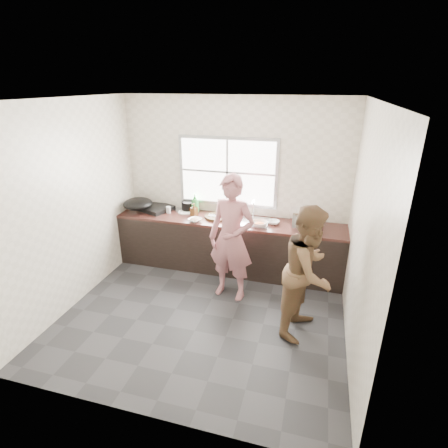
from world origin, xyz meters
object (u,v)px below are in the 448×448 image
(glass_jar, at_px, (168,210))
(person_side, at_px, (309,272))
(bottle_green, at_px, (195,203))
(pot_lid_left, at_px, (154,210))
(bowl_held, at_px, (274,222))
(woman, at_px, (231,242))
(cutting_board, at_px, (217,217))
(bottle_brown_tall, at_px, (194,210))
(pot_lid_right, at_px, (181,209))
(bowl_mince, at_px, (195,220))
(dish_rack, at_px, (304,219))
(plate_food, at_px, (185,212))
(bowl_crabs, at_px, (260,224))
(bottle_brown_short, at_px, (195,206))
(wok, at_px, (138,204))
(black_pot, at_px, (188,206))
(burner, at_px, (157,208))

(glass_jar, bearing_deg, person_side, -28.52)
(glass_jar, bearing_deg, bottle_green, 17.82)
(pot_lid_left, bearing_deg, bowl_held, -2.69)
(woman, height_order, pot_lid_left, woman)
(glass_jar, bearing_deg, cutting_board, -0.65)
(bottle_brown_tall, distance_m, pot_lid_right, 0.39)
(bowl_mince, xyz_separation_m, dish_rack, (1.64, 0.18, 0.12))
(bottle_brown_tall, distance_m, pot_lid_left, 0.77)
(bowl_held, relative_size, bottle_green, 0.67)
(person_side, relative_size, dish_rack, 4.26)
(bowl_mince, xyz_separation_m, plate_food, (-0.29, 0.33, -0.01))
(pot_lid_left, relative_size, pot_lid_right, 1.06)
(bowl_crabs, bearing_deg, bowl_held, 36.38)
(bottle_green, distance_m, pot_lid_right, 0.33)
(person_side, xyz_separation_m, bottle_brown_short, (-1.94, 1.46, 0.14))
(bottle_brown_tall, bearing_deg, pot_lid_left, 173.68)
(wok, bearing_deg, black_pot, 21.71)
(person_side, distance_m, bowl_crabs, 1.35)
(pot_lid_left, bearing_deg, pot_lid_right, 15.96)
(woman, bearing_deg, bottle_green, 143.06)
(woman, xyz_separation_m, burner, (-1.51, 0.85, 0.06))
(woman, distance_m, bottle_brown_short, 1.32)
(pot_lid_right, bearing_deg, bowl_crabs, -14.37)
(person_side, relative_size, bottle_brown_tall, 8.42)
(black_pot, relative_size, bottle_green, 0.66)
(plate_food, distance_m, pot_lid_right, 0.16)
(cutting_board, relative_size, pot_lid_right, 1.62)
(bowl_mince, xyz_separation_m, black_pot, (-0.28, 0.44, 0.05))
(woman, bearing_deg, glass_jar, 158.62)
(plate_food, xyz_separation_m, glass_jar, (-0.26, -0.09, 0.04))
(bowl_mince, distance_m, bottle_green, 0.43)
(wok, bearing_deg, glass_jar, 12.76)
(bottle_green, bearing_deg, bowl_mince, -71.09)
(bowl_crabs, distance_m, bottle_brown_tall, 1.11)
(bottle_brown_short, xyz_separation_m, pot_lid_left, (-0.69, -0.13, -0.08))
(cutting_board, bearing_deg, bowl_mince, -140.21)
(bowl_mince, relative_size, bowl_held, 0.88)
(burner, bearing_deg, bowl_crabs, -7.50)
(glass_jar, bearing_deg, wok, -167.24)
(bottle_brown_short, bearing_deg, black_pot, 180.00)
(person_side, bearing_deg, bowl_crabs, 52.56)
(dish_rack, bearing_deg, wok, 169.04)
(bottle_brown_tall, height_order, wok, wok)
(bowl_crabs, relative_size, burner, 0.44)
(bowl_mince, relative_size, pot_lid_right, 0.83)
(cutting_board, bearing_deg, person_side, -40.09)
(bottle_brown_short, bearing_deg, pot_lid_right, 180.00)
(bowl_mince, height_order, bowl_held, bowl_held)
(bottle_brown_tall, bearing_deg, bowl_held, -0.54)
(bottle_green, bearing_deg, bottle_brown_short, 116.40)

